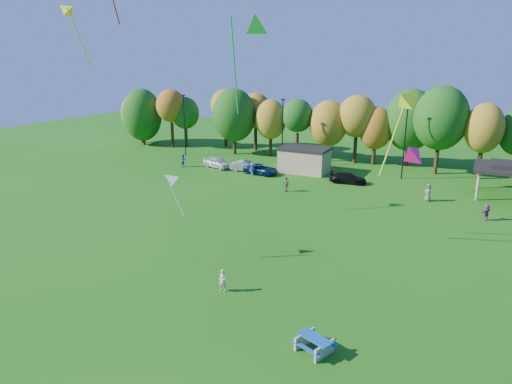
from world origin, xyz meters
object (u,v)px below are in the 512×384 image
at_px(picnic_table, 315,343).
at_px(kite_flyer, 223,281).
at_px(car_c, 261,169).
at_px(car_b, 246,166).
at_px(car_d, 348,178).
at_px(car_a, 217,162).

distance_m(picnic_table, kite_flyer, 8.04).
bearing_deg(car_c, car_b, 84.56).
relative_size(picnic_table, car_d, 0.52).
height_order(car_c, car_d, car_c).
distance_m(kite_flyer, car_b, 32.06).
relative_size(car_a, car_b, 1.05).
height_order(car_b, car_d, car_b).
xyz_separation_m(kite_flyer, car_b, (-13.38, 29.13, -0.06)).
xyz_separation_m(car_c, car_d, (11.17, 0.63, -0.00)).
bearing_deg(picnic_table, kite_flyer, 177.06).
bearing_deg(car_d, car_a, 84.27).
height_order(car_a, car_c, car_a).
xyz_separation_m(picnic_table, car_a, (-25.12, 32.38, 0.28)).
distance_m(car_c, car_d, 11.19).
height_order(picnic_table, car_b, car_b).
relative_size(kite_flyer, car_d, 0.34).
distance_m(picnic_table, car_b, 38.47).
bearing_deg(kite_flyer, car_d, 90.53).
bearing_deg(car_b, kite_flyer, -165.01).
bearing_deg(car_b, car_a, 80.93).
relative_size(car_b, car_d, 0.96).
height_order(picnic_table, car_a, car_a).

